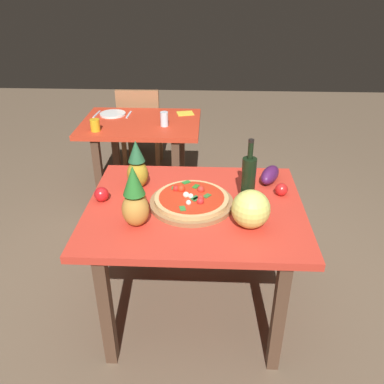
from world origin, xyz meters
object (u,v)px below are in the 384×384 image
wine_bottle (248,179)px  tomato_by_bottle (281,189)px  pineapple_left (135,199)px  drinking_glass_juice (95,125)px  display_table (195,218)px  dining_chair (141,124)px  bell_pepper (136,196)px  tomato_near_board (101,194)px  fork_utensil (97,114)px  pizza (191,198)px  pineapple_right (137,167)px  melon (251,209)px  eggplant (270,175)px  napkin_folded (185,113)px  dinner_plate (113,114)px  drinking_glass_water (164,119)px  pizza_board (192,203)px  knife_utensil (129,115)px  background_table (142,134)px

wine_bottle → tomato_by_bottle: size_ratio=5.06×
pineapple_left → drinking_glass_juice: pineapple_left is taller
display_table → dining_chair: (-0.61, 1.91, -0.15)m
bell_pepper → tomato_near_board: bearing=171.2°
tomato_by_bottle → fork_utensil: 1.93m
display_table → dining_chair: size_ratio=1.36×
pizza → pineapple_right: (-0.32, 0.19, 0.09)m
dining_chair → wine_bottle: wine_bottle is taller
melon → eggplant: bearing=71.9°
dining_chair → napkin_folded: 0.64m
pineapple_right → drinking_glass_juice: bearing=118.3°
melon → tomato_by_bottle: 0.38m
tomato_by_bottle → napkin_folded: 1.54m
bell_pepper → napkin_folded: 1.56m
pineapple_left → dinner_plate: pineapple_left is taller
napkin_folded → drinking_glass_water: bearing=-115.0°
dining_chair → melon: bearing=112.0°
tomato_by_bottle → drinking_glass_juice: 1.61m
pizza_board → bell_pepper: size_ratio=3.96×
drinking_glass_juice → dinner_plate: drinking_glass_juice is taller
melon → eggplant: melon is taller
display_table → knife_utensil: 1.61m
pineapple_right → tomato_by_bottle: pineapple_right is taller
pineapple_left → dinner_plate: bearing=106.1°
bell_pepper → fork_utensil: 1.60m
pizza → tomato_by_bottle: size_ratio=5.60×
dinner_plate → fork_utensil: dinner_plate is taller
display_table → napkin_folded: napkin_folded is taller
pizza → pineapple_left: pineapple_left is taller
pineapple_left → background_table: bearing=98.2°
display_table → drinking_glass_juice: drinking_glass_juice is taller
display_table → pineapple_left: size_ratio=3.61×
background_table → dinner_plate: size_ratio=4.43×
display_table → pizza_board: (-0.02, 0.00, 0.10)m
fork_utensil → napkin_folded: (0.76, 0.06, -0.00)m
background_table → display_table: bearing=-69.3°
pineapple_right → drinking_glass_water: 1.03m
dining_chair → dinner_plate: 0.52m
pizza → napkin_folded: (-0.12, 1.54, -0.04)m
eggplant → dinner_plate: eggplant is taller
pizza_board → melon: (0.29, -0.19, 0.08)m
pizza_board → bell_pepper: bell_pepper is taller
display_table → background_table: (-0.50, 1.32, -0.03)m
dinner_plate → pineapple_right: bearing=-71.4°
pineapple_right → drinking_glass_juice: pineapple_right is taller
napkin_folded → pineapple_left: bearing=-94.5°
wine_bottle → pineapple_right: bearing=167.8°
background_table → tomato_near_board: size_ratio=12.19×
eggplant → drinking_glass_juice: drinking_glass_juice is taller
bell_pepper → drinking_glass_water: drinking_glass_water is taller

